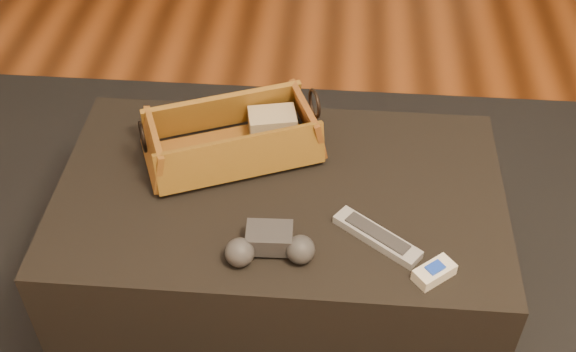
# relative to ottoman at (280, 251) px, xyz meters

# --- Properties ---
(area_rug) EXTENTS (2.60, 2.00, 0.01)m
(area_rug) POSITION_rel_ottoman_xyz_m (0.00, -0.05, -0.22)
(area_rug) COLOR black
(area_rug) RESTS_ON floor
(ottoman) EXTENTS (1.00, 0.60, 0.42)m
(ottoman) POSITION_rel_ottoman_xyz_m (0.00, 0.00, 0.00)
(ottoman) COLOR black
(ottoman) RESTS_ON area_rug
(tv_remote) EXTENTS (0.21, 0.14, 0.02)m
(tv_remote) POSITION_rel_ottoman_xyz_m (-0.13, 0.09, 0.24)
(tv_remote) COLOR black
(tv_remote) RESTS_ON wicker_basket
(cloth_bundle) EXTENTS (0.12, 0.10, 0.06)m
(cloth_bundle) POSITION_rel_ottoman_xyz_m (-0.03, 0.17, 0.25)
(cloth_bundle) COLOR tan
(cloth_bundle) RESTS_ON wicker_basket
(wicker_basket) EXTENTS (0.44, 0.34, 0.14)m
(wicker_basket) POSITION_rel_ottoman_xyz_m (-0.12, 0.11, 0.26)
(wicker_basket) COLOR #A26824
(wicker_basket) RESTS_ON ottoman
(game_controller) EXTENTS (0.19, 0.11, 0.06)m
(game_controller) POSITION_rel_ottoman_xyz_m (-0.00, -0.19, 0.24)
(game_controller) COLOR #2D2C2F
(game_controller) RESTS_ON ottoman
(silver_remote) EXTENTS (0.19, 0.16, 0.02)m
(silver_remote) POSITION_rel_ottoman_xyz_m (0.21, -0.14, 0.22)
(silver_remote) COLOR #A3A5AA
(silver_remote) RESTS_ON ottoman
(cream_gadget) EXTENTS (0.09, 0.09, 0.03)m
(cream_gadget) POSITION_rel_ottoman_xyz_m (0.33, -0.22, 0.22)
(cream_gadget) COLOR silver
(cream_gadget) RESTS_ON ottoman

